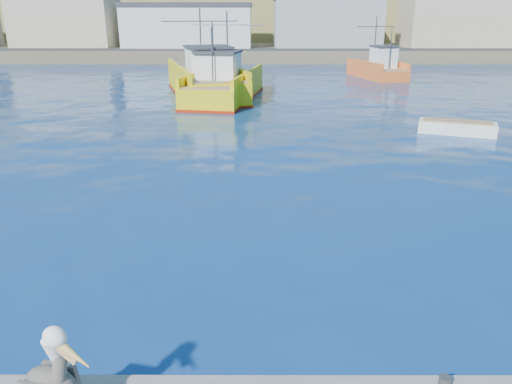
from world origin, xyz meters
TOP-DOWN VIEW (x-y plane):
  - ground at (0.00, 0.00)m, footprint 260.00×260.00m
  - dock_bollards at (0.60, -3.40)m, footprint 36.20×0.20m
  - far_shore at (0.00, 109.20)m, footprint 200.00×81.00m
  - trawler_yellow_a at (-4.26, 30.96)m, footprint 8.02×14.36m
  - trawler_yellow_b at (-2.64, 28.91)m, footprint 6.09×12.40m
  - boat_orange at (12.37, 42.46)m, footprint 5.02×8.61m
  - skiff_mid at (11.13, 17.44)m, footprint 4.31×2.78m
  - pelican at (-3.14, -3.95)m, footprint 1.33×0.86m

SIDE VIEW (x-z plane):
  - ground at x=0.00m, z-range 0.00..0.00m
  - skiff_mid at x=11.13m, z-range -0.16..0.73m
  - dock_bollards at x=0.60m, z-range 0.50..0.80m
  - boat_orange at x=12.37m, z-range -2.01..4.05m
  - trawler_yellow_b at x=-2.64m, z-range -2.22..4.37m
  - trawler_yellow_a at x=-4.26m, z-range -2.24..4.58m
  - pelican at x=-3.14m, z-range 0.38..2.06m
  - far_shore at x=0.00m, z-range -3.02..20.98m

